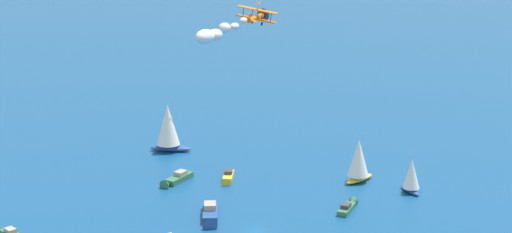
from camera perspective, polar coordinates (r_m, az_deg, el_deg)
name	(u,v)px	position (r m, az deg, el deg)	size (l,w,h in m)	color
ground_plane	(256,231)	(152.97, 0.00, -7.81)	(2000.00, 2000.00, 0.00)	navy
sailboat_near_centre	(411,176)	(173.05, 10.54, -3.99)	(6.18, 4.85, 7.97)	#23478C
motorboat_far_port	(210,215)	(158.05, -3.15, -6.72)	(8.74, 10.08, 3.09)	#23478C
motorboat_far_stbd	(176,179)	(177.58, -5.49, -4.29)	(3.10, 9.22, 2.63)	#33704C
sailboat_offshore	(168,127)	(197.24, -6.00, -0.75)	(9.97, 7.55, 12.73)	#23478C
sailboat_trailing	(359,160)	(177.35, 7.00, -2.97)	(5.22, 8.42, 10.50)	gold
motorboat_mid_cluster	(348,207)	(163.44, 6.29, -6.13)	(3.55, 7.88, 2.22)	#33704C
motorboat_outer_ring_a	(228,177)	(178.42, -1.93, -4.17)	(5.74, 7.57, 2.23)	gold
biplane_lead	(257,17)	(142.52, 0.05, 6.81)	(7.47, 7.06, 3.65)	orange
wingwalker_lead	(258,4)	(142.12, 0.17, 7.67)	(0.91, 0.31, 1.78)	white
smoke_trail_lead	(214,33)	(126.40, -2.85, 5.67)	(6.92, 18.66, 2.64)	silver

